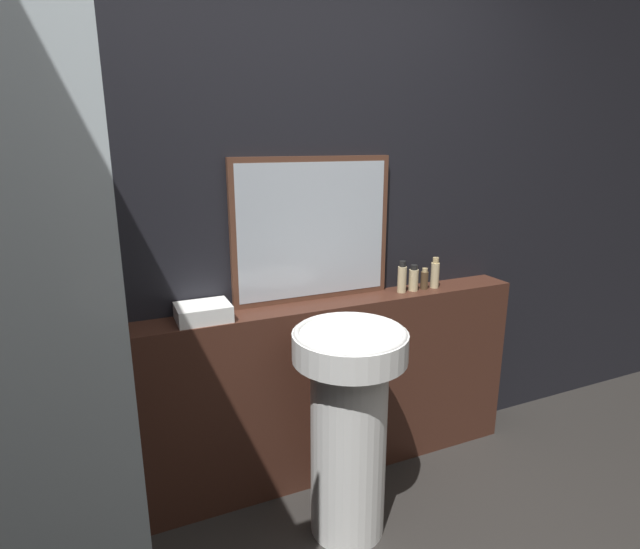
% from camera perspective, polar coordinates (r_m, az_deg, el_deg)
% --- Properties ---
extents(wall_back, '(8.00, 0.06, 2.50)m').
position_cam_1_polar(wall_back, '(2.34, -3.02, 5.10)').
color(wall_back, black).
rests_on(wall_back, ground_plane).
extents(vanity_counter, '(2.30, 0.19, 0.92)m').
position_cam_1_polar(vanity_counter, '(2.49, -1.70, -13.60)').
color(vanity_counter, '#422319').
rests_on(vanity_counter, ground_plane).
extents(pedestal_sink, '(0.47, 0.47, 0.93)m').
position_cam_1_polar(pedestal_sink, '(2.17, 3.30, -16.35)').
color(pedestal_sink, white).
rests_on(pedestal_sink, ground_plane).
extents(mirror, '(0.78, 0.03, 0.67)m').
position_cam_1_polar(mirror, '(2.32, -0.84, 5.08)').
color(mirror, '#563323').
rests_on(mirror, vanity_counter).
extents(towel_stack, '(0.23, 0.17, 0.07)m').
position_cam_1_polar(towel_stack, '(2.18, -13.22, -4.21)').
color(towel_stack, white).
rests_on(towel_stack, vanity_counter).
extents(shampoo_bottle, '(0.04, 0.04, 0.16)m').
position_cam_1_polar(shampoo_bottle, '(2.53, 9.36, -0.38)').
color(shampoo_bottle, '#C6B284').
rests_on(shampoo_bottle, vanity_counter).
extents(conditioner_bottle, '(0.05, 0.05, 0.13)m').
position_cam_1_polar(conditioner_bottle, '(2.57, 10.64, -0.49)').
color(conditioner_bottle, '#C6B284').
rests_on(conditioner_bottle, vanity_counter).
extents(lotion_bottle, '(0.04, 0.04, 0.11)m').
position_cam_1_polar(lotion_bottle, '(2.61, 11.84, -0.55)').
color(lotion_bottle, '#4C3823').
rests_on(lotion_bottle, vanity_counter).
extents(body_wash_bottle, '(0.04, 0.04, 0.16)m').
position_cam_1_polar(body_wash_bottle, '(2.64, 13.00, 0.08)').
color(body_wash_bottle, '#C6B284').
rests_on(body_wash_bottle, vanity_counter).
extents(shower_panel, '(0.35, 0.02, 2.07)m').
position_cam_1_polar(shower_panel, '(1.12, -29.24, -20.36)').
color(shower_panel, silver).
rests_on(shower_panel, ground_plane).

